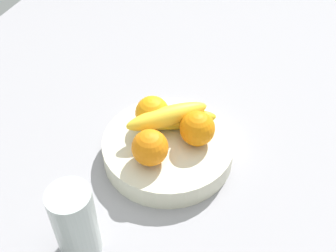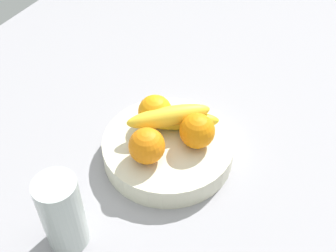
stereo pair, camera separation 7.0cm
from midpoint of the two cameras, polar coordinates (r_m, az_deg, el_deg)
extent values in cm
cube|color=gray|center=(87.53, -0.93, -5.50)|extent=(180.00, 140.00, 3.00)
cylinder|color=beige|center=(85.62, -2.34, -3.14)|extent=(26.41, 26.41, 4.68)
sphere|color=orange|center=(78.05, -5.02, -3.05)|extent=(6.94, 6.94, 6.94)
sphere|color=orange|center=(81.29, 1.55, -0.44)|extent=(6.94, 6.94, 6.94)
sphere|color=orange|center=(84.78, -4.49, 1.69)|extent=(6.94, 6.94, 6.94)
ellipsoid|color=yellow|center=(85.24, -1.40, 0.78)|extent=(11.17, 17.00, 4.00)
ellipsoid|color=yellow|center=(82.80, -2.50, 1.24)|extent=(14.33, 15.33, 4.00)
cylinder|color=#AEB8B4|center=(70.84, -15.28, -12.74)|extent=(7.05, 7.05, 15.19)
camera|label=1|loc=(0.03, -92.47, -2.40)|focal=45.04mm
camera|label=2|loc=(0.03, 87.53, 2.40)|focal=45.04mm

